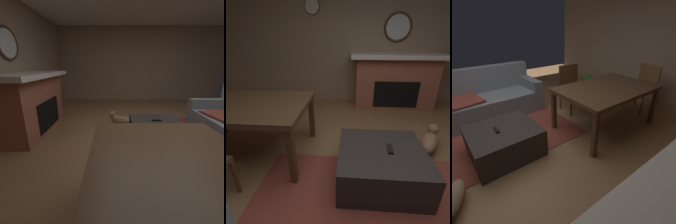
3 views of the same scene
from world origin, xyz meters
The scene contains 9 objects.
floor centered at (0.00, 0.00, 0.00)m, with size 8.54×8.54×0.00m, color olive.
wall_back_fireplace_side centered at (0.00, -2.87, 1.27)m, with size 7.52×0.12×2.54m, color #9E846B.
fireplace centered at (-0.72, -2.50, 0.58)m, with size 1.91×0.76×1.15m.
round_wall_mirror centered at (-0.72, -2.78, 1.65)m, with size 0.58×0.05×0.58m.
ottoman_coffee_table centered at (-0.12, -0.19, 0.20)m, with size 0.90×0.83×0.40m, color #2D2826.
tv_remote centered at (-0.20, -0.19, 0.41)m, with size 0.05×0.16×0.02m, color black.
dining_table centered at (1.56, -0.55, 0.67)m, with size 1.61×1.07×0.74m.
small_dog centered at (-0.89, -0.78, 0.17)m, with size 0.41×0.53×0.29m.
wall_clock centered at (1.09, -2.78, 2.05)m, with size 0.32×0.03×0.32m.
Camera 2 is at (0.23, 1.32, 1.49)m, focal length 27.52 mm.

